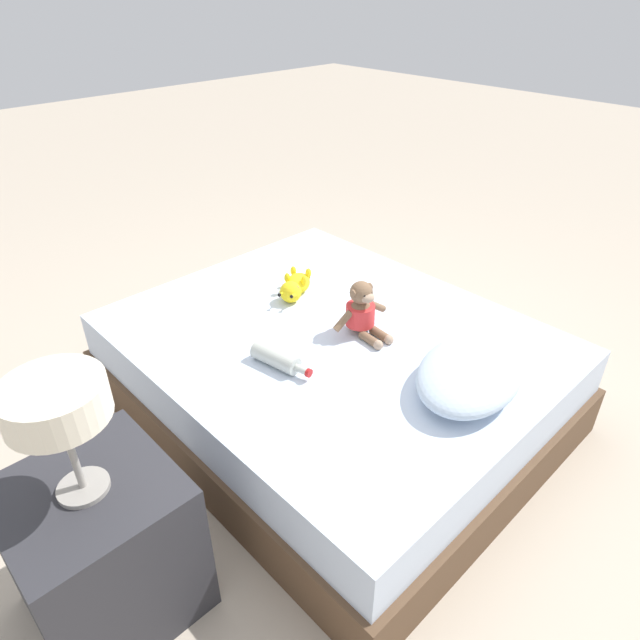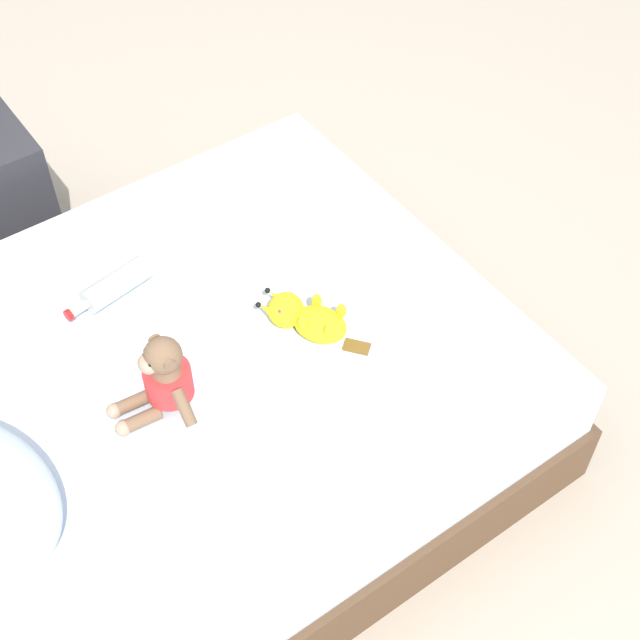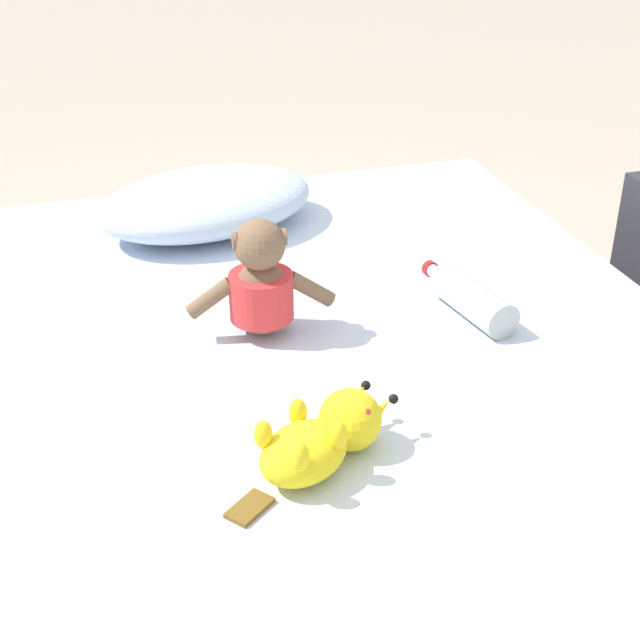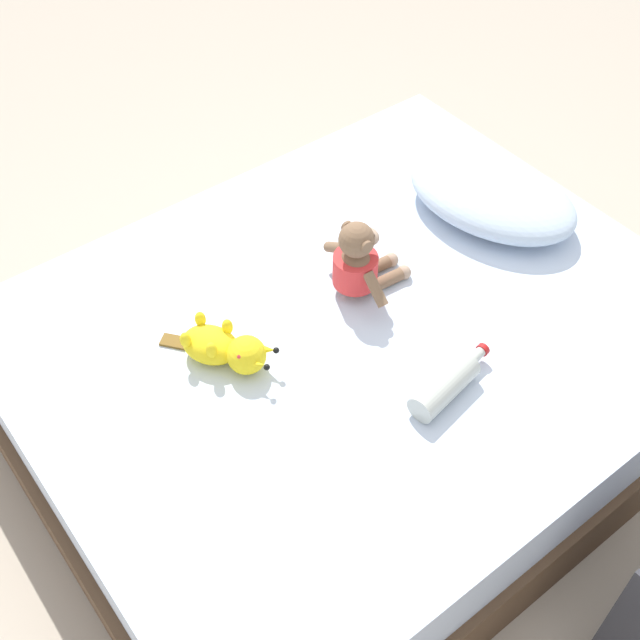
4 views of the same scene
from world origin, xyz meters
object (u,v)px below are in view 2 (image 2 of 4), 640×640
bed (187,411)px  glass_bottle (114,286)px  plush_monkey (164,379)px  plush_yellow_creature (306,318)px

bed → glass_bottle: size_ratio=6.61×
plush_monkey → glass_bottle: 0.42m
plush_monkey → plush_yellow_creature: 0.43m
plush_monkey → bed: bearing=-40.4°
bed → plush_yellow_creature: size_ratio=5.81×
bed → plush_yellow_creature: plush_yellow_creature is taller
bed → plush_monkey: (-0.09, 0.08, 0.31)m
glass_bottle → plush_yellow_creature: bearing=-138.7°
plush_yellow_creature → glass_bottle: (0.42, 0.37, -0.01)m
bed → glass_bottle: bearing=3.2°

